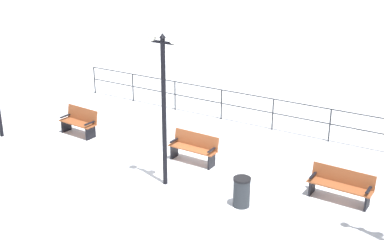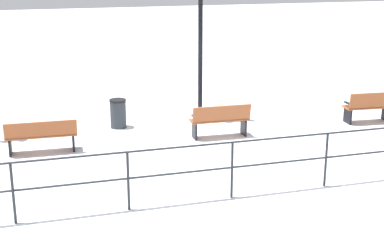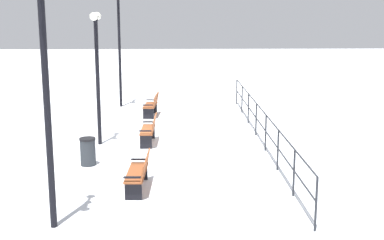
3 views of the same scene
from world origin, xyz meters
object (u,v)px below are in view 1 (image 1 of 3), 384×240
Objects in this scene: bench_second at (194,147)px; lamppost_middle at (163,86)px; trash_bin at (242,192)px; bench_third at (341,185)px; bench_nearest at (79,121)px.

lamppost_middle reaches higher than bench_second.
lamppost_middle is 5.34× the size of trash_bin.
trash_bin is at bearing 90.02° from lamppost_middle.
bench_nearest is at bearing -87.48° from bench_third.
bench_third is at bearing 95.07° from bench_nearest.
lamppost_middle is at bearing 76.05° from bench_nearest.
lamppost_middle is at bearing -68.23° from bench_third.
bench_second is (-0.13, 4.51, 0.01)m from bench_nearest.
bench_second is at bearing 96.10° from bench_nearest.
bench_third is at bearing 91.06° from bench_second.
bench_nearest is at bearing -86.89° from bench_second.
lamppost_middle is at bearing 3.19° from bench_second.
bench_third is 0.40× the size of lamppost_middle.
bench_second is at bearing -88.51° from bench_third.
bench_nearest reaches higher than bench_second.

